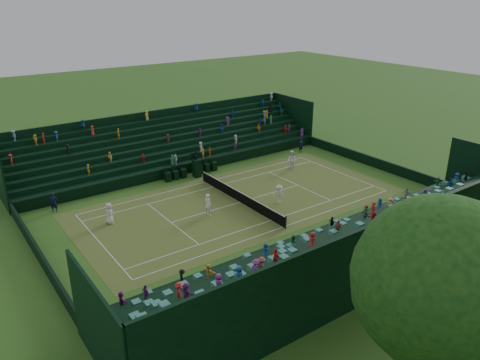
# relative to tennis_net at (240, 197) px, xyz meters

# --- Properties ---
(ground) EXTENTS (160.00, 160.00, 0.00)m
(ground) POSITION_rel_tennis_net_xyz_m (0.00, 0.00, -0.53)
(ground) COLOR #356A21
(ground) RESTS_ON ground
(court_surface) EXTENTS (12.97, 26.77, 0.01)m
(court_surface) POSITION_rel_tennis_net_xyz_m (0.00, 0.00, -0.52)
(court_surface) COLOR #3C6B23
(court_surface) RESTS_ON ground
(perimeter_wall_north) EXTENTS (17.17, 0.20, 1.00)m
(perimeter_wall_north) POSITION_rel_tennis_net_xyz_m (0.00, 15.88, -0.03)
(perimeter_wall_north) COLOR black
(perimeter_wall_north) RESTS_ON ground
(perimeter_wall_south) EXTENTS (17.17, 0.20, 1.00)m
(perimeter_wall_south) POSITION_rel_tennis_net_xyz_m (0.00, -15.88, -0.03)
(perimeter_wall_south) COLOR black
(perimeter_wall_south) RESTS_ON ground
(perimeter_wall_east) EXTENTS (0.20, 31.77, 1.00)m
(perimeter_wall_east) POSITION_rel_tennis_net_xyz_m (8.48, 0.00, -0.03)
(perimeter_wall_east) COLOR black
(perimeter_wall_east) RESTS_ON ground
(perimeter_wall_west) EXTENTS (0.20, 31.77, 1.00)m
(perimeter_wall_west) POSITION_rel_tennis_net_xyz_m (-8.48, 0.00, -0.03)
(perimeter_wall_west) COLOR black
(perimeter_wall_west) RESTS_ON ground
(north_grandstand) EXTENTS (6.60, 32.00, 4.90)m
(north_grandstand) POSITION_rel_tennis_net_xyz_m (12.66, 0.00, 1.02)
(north_grandstand) COLOR black
(north_grandstand) RESTS_ON ground
(south_grandstand) EXTENTS (6.60, 32.00, 4.90)m
(south_grandstand) POSITION_rel_tennis_net_xyz_m (-12.66, 0.00, 1.02)
(south_grandstand) COLOR black
(south_grandstand) RESTS_ON ground
(tennis_net) EXTENTS (11.67, 0.10, 1.06)m
(tennis_net) POSITION_rel_tennis_net_xyz_m (0.00, 0.00, 0.00)
(tennis_net) COLOR black
(tennis_net) RESTS_ON ground
(umpire_chair) EXTENTS (0.82, 0.82, 2.57)m
(umpire_chair) POSITION_rel_tennis_net_xyz_m (-7.18, 0.10, 0.57)
(umpire_chair) COLOR black
(umpire_chair) RESTS_ON ground
(courtside_chairs) EXTENTS (0.57, 5.54, 1.23)m
(courtside_chairs) POSITION_rel_tennis_net_xyz_m (-7.74, -0.18, -0.06)
(courtside_chairs) COLOR black
(courtside_chairs) RESTS_ON ground
(player_near_west) EXTENTS (0.86, 0.61, 1.66)m
(player_near_west) POSITION_rel_tennis_net_xyz_m (-2.56, -10.18, 0.30)
(player_near_west) COLOR white
(player_near_west) RESTS_ON ground
(player_near_east) EXTENTS (0.75, 0.58, 1.82)m
(player_near_east) POSITION_rel_tennis_net_xyz_m (0.52, -3.41, 0.38)
(player_near_east) COLOR white
(player_near_east) RESTS_ON ground
(player_far_west) EXTENTS (1.01, 0.83, 1.93)m
(player_far_west) POSITION_rel_tennis_net_xyz_m (-3.46, 8.67, 0.44)
(player_far_west) COLOR white
(player_far_west) RESTS_ON ground
(player_far_east) EXTENTS (1.17, 1.02, 1.57)m
(player_far_east) POSITION_rel_tennis_net_xyz_m (1.87, 2.60, 0.26)
(player_far_east) COLOR white
(player_far_east) RESTS_ON ground
(line_judge_north) EXTENTS (0.50, 0.65, 1.59)m
(line_judge_north) POSITION_rel_tennis_net_xyz_m (-6.99, 13.15, 0.27)
(line_judge_north) COLOR black
(line_judge_north) RESTS_ON ground
(line_judge_south) EXTENTS (0.59, 0.69, 1.60)m
(line_judge_south) POSITION_rel_tennis_net_xyz_m (-7.12, -13.01, 0.27)
(line_judge_south) COLOR black
(line_judge_south) RESTS_ON ground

